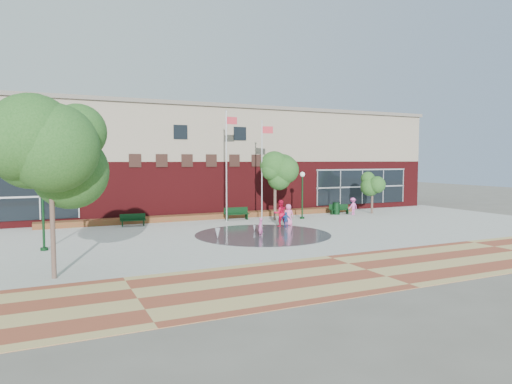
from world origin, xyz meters
name	(u,v)px	position (x,y,z in m)	size (l,w,h in m)	color
ground	(286,243)	(0.00, 0.00, 0.00)	(120.00, 120.00, 0.00)	#666056
plaza_concrete	(256,232)	(0.00, 4.00, 0.00)	(46.00, 18.00, 0.01)	#A8A8A0
paver_band	(366,270)	(0.00, -7.00, 0.00)	(46.00, 6.00, 0.01)	brown
splash_pad	(263,235)	(0.00, 3.00, 0.00)	(8.40, 8.40, 0.01)	#383A3D
library_building	(193,160)	(0.00, 17.48, 4.64)	(44.40, 10.40, 9.20)	#4D0E10
flower_bed	(215,219)	(0.00, 11.60, 0.00)	(26.00, 1.20, 0.40)	maroon
flagpole_left	(227,160)	(0.19, 9.51, 4.61)	(0.97, 0.16, 8.29)	silver
flagpole_right	(262,165)	(2.74, 8.71, 4.24)	(0.93, 0.24, 7.59)	silver
lamp_left	(43,204)	(-12.30, 3.25, 2.39)	(0.41, 0.41, 3.85)	black
lamp_right	(302,190)	(6.14, 8.56, 2.31)	(0.39, 0.39, 3.71)	black
bench_left	(133,222)	(-6.65, 10.07, 0.28)	(1.77, 0.61, 0.87)	black
bench_mid	(237,216)	(1.20, 10.08, 0.31)	(1.96, 0.64, 0.97)	black
bench_right	(339,211)	(10.48, 9.71, 0.28)	(1.79, 0.83, 0.87)	black
trash_can	(336,208)	(10.25, 9.81, 0.54)	(0.65, 0.65, 1.07)	black
tree_big_left	(50,153)	(-11.96, -2.99, 4.90)	(4.29, 4.29, 6.86)	#4D3930
tree_mid	(275,171)	(3.82, 8.73, 3.81)	(3.10, 3.10, 5.23)	#4D3930
tree_small_right	(372,183)	(13.48, 9.12, 2.62)	(2.10, 2.10, 3.59)	#4D3930
water_jet_a	(218,240)	(-3.13, 2.60, 0.00)	(0.33, 0.33, 0.64)	white
water_jet_b	(254,232)	(-0.02, 4.20, 0.00)	(0.18, 0.18, 0.41)	white
child_splash	(260,227)	(-0.41, 2.48, 0.57)	(0.42, 0.27, 1.14)	#BF4C90
adult_red	(280,213)	(2.60, 5.59, 0.93)	(0.91, 0.71, 1.86)	red
adult_pink	(288,215)	(3.37, 5.79, 0.77)	(0.75, 0.49, 1.54)	pink
child_blue	(286,220)	(2.67, 4.86, 0.55)	(0.65, 0.27, 1.11)	#2053A3
person_bench	(353,206)	(11.38, 9.03, 0.73)	(0.95, 0.54, 1.46)	#DC55AE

